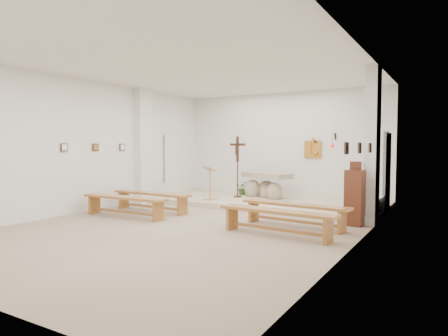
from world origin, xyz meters
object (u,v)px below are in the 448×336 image
Objects in this scene: bench_left_second at (125,202)px; bench_right_front at (295,209)px; bench_left_front at (152,197)px; crucifix_stand at (237,162)px; lectern at (210,183)px; donation_pedestal at (355,197)px; altar at (266,187)px; bench_right_second at (277,216)px.

bench_right_front is at bearing 13.16° from bench_left_second.
bench_left_front and bench_left_second have the same top height.
crucifix_stand is 4.14m from bench_right_front.
lectern reaches higher than bench_right_front.
crucifix_stand reaches higher than bench_right_front.
donation_pedestal is 1.40m from bench_right_front.
crucifix_stand is (0.41, 0.97, 0.59)m from lectern.
lectern is 0.42× the size of bench_left_second.
bench_left_second is (-0.68, -2.82, -0.27)m from lectern.
lectern is 0.42× the size of bench_left_front.
lectern is 4.54m from donation_pedestal.
bench_left_second is (-1.90, -4.18, -0.09)m from altar.
crucifix_stand is 0.78× the size of bench_left_second.
bench_right_second is (-0.00, -1.00, 0.00)m from bench_right_front.
lectern is at bearing 71.86° from bench_left_front.
altar is at bearing 130.00° from bench_right_front.
bench_left_front is 1.00× the size of bench_right_second.
bench_right_front is (3.34, -1.82, -0.27)m from lectern.
donation_pedestal is 0.58× the size of bench_left_front.
lectern is at bearing 145.52° from bench_right_second.
donation_pedestal is at bearing 6.89° from lectern.
altar is at bearing 61.61° from bench_left_front.
altar is 3.71m from bench_left_front.
lectern is at bearing 75.58° from bench_left_second.
crucifix_stand is at bearing 161.44° from donation_pedestal.
bench_right_front is at bearing -34.49° from crucifix_stand.
altar is 1.18m from crucifix_stand.
bench_right_front is (2.13, -3.18, -0.09)m from altar.
bench_left_front is at bearing -91.27° from lectern.
bench_left_second is at bearing -87.56° from bench_left_front.
donation_pedestal is at bearing 43.97° from bench_right_front.
bench_right_second is at bearing -113.21° from donation_pedestal.
bench_left_front is (-0.68, -1.82, -0.27)m from lectern.
crucifix_stand is at bearing -134.13° from altar.
altar reaches higher than bench_left_front.
crucifix_stand is 1.34× the size of donation_pedestal.
bench_left_front is 1.00m from bench_left_second.
bench_right_front and bench_left_second have the same top height.
altar is 0.72× the size of bench_right_second.
bench_right_front is at bearing -36.22° from altar.
altar is at bearing 64.77° from bench_left_second.
lectern reaches higher than bench_left_second.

